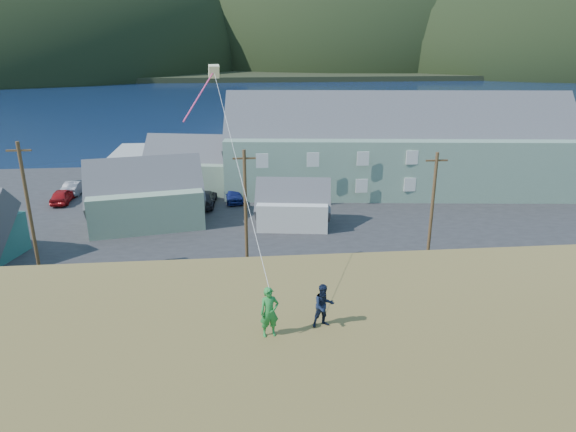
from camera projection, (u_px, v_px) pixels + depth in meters
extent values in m
plane|color=#0A1638|center=(259.00, 279.00, 36.51)|extent=(900.00, 900.00, 0.00)
cube|color=#4C3D19|center=(260.00, 291.00, 34.61)|extent=(110.00, 8.00, 0.10)
cube|color=#28282B|center=(252.00, 205.00, 52.47)|extent=(72.00, 36.00, 0.12)
cube|color=gray|center=(205.00, 154.00, 73.43)|extent=(26.00, 14.00, 0.90)
cube|color=black|center=(238.00, 62.00, 346.47)|extent=(900.00, 320.00, 2.00)
ellipsoid|color=black|center=(10.00, 67.00, 269.54)|extent=(260.00, 234.00, 143.00)
ellipsoid|color=black|center=(206.00, 62.00, 316.14)|extent=(200.00, 180.00, 100.00)
ellipsoid|color=black|center=(353.00, 62.00, 314.82)|extent=(230.00, 207.00, 142.60)
ellipsoid|color=black|center=(541.00, 63.00, 305.90)|extent=(280.00, 252.00, 134.40)
cube|color=slate|center=(395.00, 162.00, 56.74)|extent=(37.70, 14.49, 6.30)
cube|color=#47474C|center=(399.00, 118.00, 55.15)|extent=(38.16, 14.27, 10.23)
cube|color=slate|center=(146.00, 205.00, 46.53)|extent=(10.75, 8.16, 3.46)
cube|color=#47474C|center=(144.00, 178.00, 45.68)|extent=(11.20, 8.01, 6.23)
cube|color=silver|center=(293.00, 212.00, 46.25)|extent=(6.76, 5.27, 2.47)
cube|color=#47474C|center=(293.00, 192.00, 45.64)|extent=(7.25, 5.35, 4.42)
cube|color=gray|center=(196.00, 174.00, 57.32)|extent=(11.63, 8.32, 3.39)
cube|color=#47474C|center=(195.00, 151.00, 56.45)|extent=(12.11, 8.34, 6.26)
cylinder|color=#47331E|center=(30.00, 212.00, 34.89)|extent=(0.24, 0.24, 9.75)
cylinder|color=#47331E|center=(246.00, 212.00, 36.35)|extent=(0.24, 0.24, 8.90)
cylinder|color=#47331E|center=(432.00, 209.00, 37.65)|extent=(0.24, 0.24, 8.45)
imported|color=#B2B2B2|center=(181.00, 178.00, 59.16)|extent=(2.21, 5.42, 1.57)
imported|color=#3A6691|center=(271.00, 178.00, 59.73)|extent=(1.77, 4.15, 1.33)
imported|color=#AFAFB4|center=(106.00, 200.00, 51.67)|extent=(1.88, 4.19, 1.33)
imported|color=#AB1518|center=(62.00, 196.00, 52.77)|extent=(1.88, 4.33, 1.45)
imported|color=black|center=(204.00, 198.00, 51.82)|extent=(2.49, 5.49, 1.56)
imported|color=navy|center=(233.00, 194.00, 53.26)|extent=(2.25, 4.47, 1.46)
imported|color=maroon|center=(136.00, 184.00, 57.16)|extent=(2.44, 5.00, 1.37)
imported|color=silver|center=(133.00, 200.00, 51.27)|extent=(2.72, 5.38, 1.46)
imported|color=black|center=(208.00, 180.00, 58.77)|extent=(2.15, 4.50, 1.48)
imported|color=slate|center=(76.00, 187.00, 56.04)|extent=(2.02, 4.63, 1.48)
imported|color=#228033|center=(269.00, 312.00, 16.16)|extent=(0.68, 0.51, 1.68)
imported|color=#121B32|center=(324.00, 306.00, 16.73)|extent=(0.83, 0.71, 1.50)
cube|color=beige|center=(214.00, 71.00, 22.43)|extent=(0.51, 0.49, 0.60)
cylinder|color=#F94182|center=(199.00, 95.00, 21.49)|extent=(0.06, 0.06, 3.31)
cylinder|color=white|center=(237.00, 161.00, 19.16)|extent=(0.02, 0.02, 11.11)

